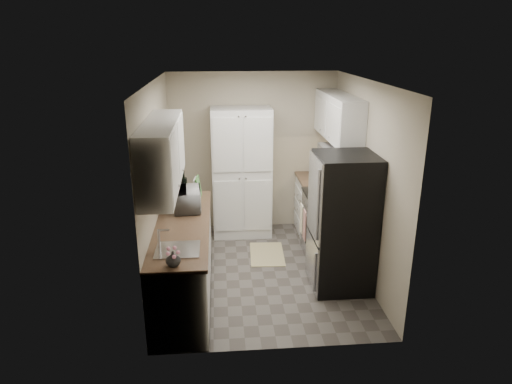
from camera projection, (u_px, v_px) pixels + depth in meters
ground at (263, 272)px, 6.12m from camera, size 3.20×3.20×0.00m
room_shell at (262, 154)px, 5.59m from camera, size 2.64×3.24×2.52m
pantry_cabinet at (242, 173)px, 7.02m from camera, size 0.90×0.55×2.00m
base_cabinet_left at (185, 260)px, 5.50m from camera, size 0.60×2.30×0.88m
countertop_left at (183, 225)px, 5.35m from camera, size 0.63×2.33×0.04m
base_cabinet_right at (318, 207)px, 7.18m from camera, size 0.60×0.80×0.88m
countertop_right at (319, 180)px, 7.03m from camera, size 0.63×0.83×0.04m
electric_range at (329, 225)px, 6.41m from camera, size 0.71×0.78×1.13m
refrigerator at (343, 223)px, 5.54m from camera, size 0.70×0.72×1.70m
microwave at (188, 199)px, 5.72m from camera, size 0.36×0.51×0.27m
wine_bottle at (184, 185)px, 6.18m from camera, size 0.08×0.08×0.33m
flower_vase at (173, 259)px, 4.33m from camera, size 0.17×0.17×0.15m
cutting_board at (199, 187)px, 6.17m from camera, size 0.04×0.23×0.29m
toaster_oven at (323, 170)px, 7.13m from camera, size 0.37×0.41×0.19m
fruit_basket at (323, 161)px, 7.06m from camera, size 0.28×0.28×0.12m
kitchen_mat at (267, 254)px, 6.60m from camera, size 0.51×0.78×0.01m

